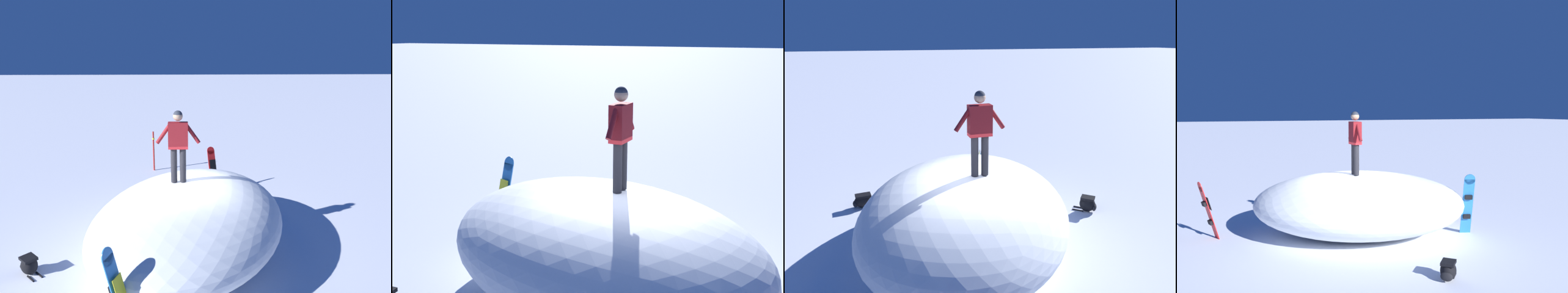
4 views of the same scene
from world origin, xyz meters
TOP-DOWN VIEW (x-y plane):
  - ground at (0.00, 0.00)m, footprint 240.00×240.00m
  - snow_mound at (-0.19, 0.28)m, footprint 5.90×6.70m
  - snowboarder_standing at (0.06, 0.10)m, footprint 0.99×0.23m
  - snowboard_secondary_upright at (1.00, 2.91)m, footprint 0.48×0.41m
  - backpack_far at (3.19, 0.90)m, footprint 0.57×0.56m

SIDE VIEW (x-z plane):
  - ground at x=0.00m, z-range 0.00..0.00m
  - backpack_far at x=3.19m, z-range 0.01..0.39m
  - snow_mound at x=-0.19m, z-range 0.00..1.66m
  - snowboard_secondary_upright at x=1.00m, z-range 0.03..1.70m
  - snowboarder_standing at x=0.06m, z-range 1.81..3.42m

